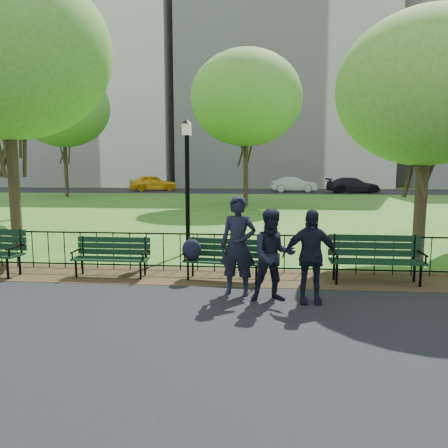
# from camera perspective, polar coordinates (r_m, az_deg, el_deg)

# --- Properties ---
(ground) EXTENTS (120.00, 120.00, 0.00)m
(ground) POSITION_cam_1_polar(r_m,az_deg,el_deg) (8.19, 4.16, -9.75)
(ground) COLOR #3E6119
(asphalt_path) EXTENTS (60.00, 9.20, 0.01)m
(asphalt_path) POSITION_cam_1_polar(r_m,az_deg,el_deg) (5.04, 3.19, -21.25)
(asphalt_path) COLOR black
(asphalt_path) RESTS_ON ground
(dirt_strip) EXTENTS (60.00, 1.60, 0.01)m
(dirt_strip) POSITION_cam_1_polar(r_m,az_deg,el_deg) (9.62, 4.37, -7.01)
(dirt_strip) COLOR #322714
(dirt_strip) RESTS_ON ground
(far_street) EXTENTS (70.00, 9.00, 0.01)m
(far_street) POSITION_cam_1_polar(r_m,az_deg,el_deg) (42.88, 5.26, 4.30)
(far_street) COLOR black
(far_street) RESTS_ON ground
(iron_fence) EXTENTS (24.06, 0.06, 1.00)m
(iron_fence) POSITION_cam_1_polar(r_m,az_deg,el_deg) (10.00, 4.45, -3.60)
(iron_fence) COLOR black
(iron_fence) RESTS_ON ground
(apartment_west) EXTENTS (22.00, 15.00, 26.00)m
(apartment_west) POSITION_cam_1_polar(r_m,az_deg,el_deg) (60.97, -16.71, 17.25)
(apartment_west) COLOR white
(apartment_west) RESTS_ON ground
(apartment_mid) EXTENTS (24.00, 15.00, 30.00)m
(apartment_mid) POSITION_cam_1_polar(r_m,az_deg,el_deg) (57.24, 7.64, 20.20)
(apartment_mid) COLOR beige
(apartment_mid) RESTS_ON ground
(park_bench_main) EXTENTS (1.78, 0.74, 0.96)m
(park_bench_main) POSITION_cam_1_polar(r_m,az_deg,el_deg) (9.33, -2.02, -3.72)
(park_bench_main) COLOR black
(park_bench_main) RESTS_ON ground
(park_bench_left_a) EXTENTS (1.66, 0.53, 0.94)m
(park_bench_left_a) POSITION_cam_1_polar(r_m,az_deg,el_deg) (9.97, -14.44, -3.63)
(park_bench_left_a) COLOR black
(park_bench_left_a) RESTS_ON ground
(park_bench_right_a) EXTENTS (1.91, 0.61, 1.08)m
(park_bench_right_a) POSITION_cam_1_polar(r_m,az_deg,el_deg) (9.66, 19.17, -3.69)
(park_bench_right_a) COLOR black
(park_bench_right_a) RESTS_ON ground
(lamppost) EXTENTS (0.33, 0.33, 3.70)m
(lamppost) POSITION_cam_1_polar(r_m,az_deg,el_deg) (12.16, -4.81, 5.57)
(lamppost) COLOR black
(lamppost) RESTS_ON ground
(tree_near_w) EXTENTS (5.82, 5.82, 8.11)m
(tree_near_w) POSITION_cam_1_polar(r_m,az_deg,el_deg) (14.39, -26.65, 19.62)
(tree_near_w) COLOR #2D2116
(tree_near_w) RESTS_ON ground
(tree_near_e) EXTENTS (4.49, 4.49, 6.25)m
(tree_near_e) POSITION_cam_1_polar(r_m,az_deg,el_deg) (12.40, 25.02, 15.71)
(tree_near_e) COLOR #2D2116
(tree_near_e) RESTS_ON ground
(tree_mid_w) EXTENTS (7.68, 7.68, 10.70)m
(tree_mid_w) POSITION_cam_1_polar(r_m,az_deg,el_deg) (22.64, -26.59, 19.55)
(tree_mid_w) COLOR #2D2116
(tree_mid_w) RESTS_ON ground
(tree_far_c) EXTENTS (6.63, 6.63, 9.24)m
(tree_far_c) POSITION_cam_1_polar(r_m,az_deg,el_deg) (26.86, 2.93, 16.09)
(tree_far_c) COLOR #2D2116
(tree_far_c) RESTS_ON ground
(tree_far_w) EXTENTS (7.20, 7.20, 10.03)m
(tree_far_w) POSITION_cam_1_polar(r_m,az_deg,el_deg) (37.51, -20.26, 14.07)
(tree_far_w) COLOR #2D2116
(tree_far_w) RESTS_ON ground
(person_left) EXTENTS (0.75, 0.55, 1.88)m
(person_left) POSITION_cam_1_polar(r_m,az_deg,el_deg) (8.19, 1.85, -2.87)
(person_left) COLOR black
(person_left) RESTS_ON asphalt_path
(person_mid) EXTENTS (0.87, 0.55, 1.67)m
(person_mid) POSITION_cam_1_polar(r_m,az_deg,el_deg) (7.89, 6.43, -4.09)
(person_mid) COLOR black
(person_mid) RESTS_ON asphalt_path
(person_right) EXTENTS (1.00, 0.45, 1.68)m
(person_right) POSITION_cam_1_polar(r_m,az_deg,el_deg) (7.88, 11.18, -4.17)
(person_right) COLOR black
(person_right) RESTS_ON asphalt_path
(taxi) EXTENTS (4.93, 3.44, 1.56)m
(taxi) POSITION_cam_1_polar(r_m,az_deg,el_deg) (43.47, -9.26, 5.32)
(taxi) COLOR yellow
(taxi) RESTS_ON far_street
(sedan_silver) EXTENTS (4.32, 1.72, 1.40)m
(sedan_silver) POSITION_cam_1_polar(r_m,az_deg,el_deg) (41.58, 9.11, 5.11)
(sedan_silver) COLOR #B6B9BF
(sedan_silver) RESTS_ON far_street
(sedan_dark) EXTENTS (4.90, 2.25, 1.39)m
(sedan_dark) POSITION_cam_1_polar(r_m,az_deg,el_deg) (41.35, 16.51, 4.88)
(sedan_dark) COLOR black
(sedan_dark) RESTS_ON far_street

